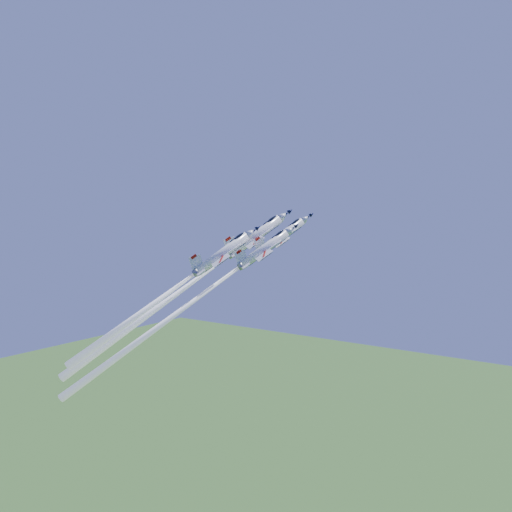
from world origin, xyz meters
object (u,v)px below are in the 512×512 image
Objects in this scene: jet_lead at (198,298)px; jet_left at (185,288)px; jet_right at (188,305)px; jet_slot at (171,291)px.

jet_left is (-6.04, 2.60, 1.35)m from jet_lead.
jet_right is 1.22× the size of jet_slot.
jet_left is 1.06× the size of jet_right.
jet_right is at bearing 42.09° from jet_slot.
jet_slot is at bearing -137.91° from jet_right.
jet_slot is at bearing -72.47° from jet_lead.
jet_slot is (-4.80, 0.01, 2.38)m from jet_right.
jet_lead is 6.71m from jet_left.
jet_right reaches higher than jet_slot.
jet_left reaches higher than jet_slot.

